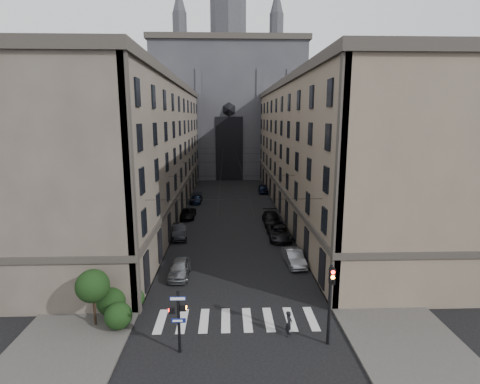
{
  "coord_description": "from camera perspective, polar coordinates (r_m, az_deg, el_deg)",
  "views": [
    {
      "loc": [
        -0.61,
        -18.76,
        13.85
      ],
      "look_at": [
        0.44,
        10.34,
        8.02
      ],
      "focal_mm": 28.0,
      "sensor_mm": 36.0,
      "label": 1
    }
  ],
  "objects": [
    {
      "name": "car_left_midnear",
      "position": [
        44.54,
        -9.23,
        -5.89
      ],
      "size": [
        2.25,
        4.96,
        1.58
      ],
      "primitive_type": "imported",
      "rotation": [
        0.0,
        0.0,
        0.12
      ],
      "color": "black",
      "rests_on": "ground"
    },
    {
      "name": "ground",
      "position": [
        23.33,
        -0.18,
        -25.11
      ],
      "size": [
        260.0,
        260.0,
        0.0
      ],
      "primitive_type": "plane",
      "color": "black",
      "rests_on": "ground"
    },
    {
      "name": "car_left_far",
      "position": [
        61.97,
        -6.69,
        -1.06
      ],
      "size": [
        2.03,
        4.55,
        1.3
      ],
      "primitive_type": "imported",
      "rotation": [
        0.0,
        0.0,
        -0.05
      ],
      "color": "black",
      "rests_on": "ground"
    },
    {
      "name": "gothic_tower",
      "position": [
        93.8,
        -1.74,
        13.72
      ],
      "size": [
        35.0,
        23.0,
        58.0
      ],
      "color": "#2D2D33",
      "rests_on": "ground"
    },
    {
      "name": "sidewalk_left",
      "position": [
        57.33,
        -11.95,
        -2.84
      ],
      "size": [
        7.0,
        80.0,
        0.15
      ],
      "primitive_type": "cube",
      "color": "#383533",
      "rests_on": "ground"
    },
    {
      "name": "zebra_crossing",
      "position": [
        27.51,
        -0.54,
        -18.91
      ],
      "size": [
        11.0,
        3.2,
        0.01
      ],
      "primitive_type": "cube",
      "color": "beige",
      "rests_on": "ground"
    },
    {
      "name": "pedestrian",
      "position": [
        25.66,
        7.47,
        -19.26
      ],
      "size": [
        0.61,
        0.72,
        1.69
      ],
      "primitive_type": "imported",
      "rotation": [
        0.0,
        0.0,
        1.18
      ],
      "color": "black",
      "rests_on": "ground"
    },
    {
      "name": "car_left_midfar",
      "position": [
        52.81,
        -8.04,
        -3.28
      ],
      "size": [
        2.21,
        4.65,
        1.28
      ],
      "primitive_type": "imported",
      "rotation": [
        0.0,
        0.0,
        -0.02
      ],
      "color": "black",
      "rests_on": "ground"
    },
    {
      "name": "building_right",
      "position": [
        56.71,
        12.37,
        6.5
      ],
      "size": [
        13.6,
        60.6,
        18.85
      ],
      "color": "brown",
      "rests_on": "ground"
    },
    {
      "name": "car_right_near",
      "position": [
        36.6,
        8.22,
        -9.83
      ],
      "size": [
        1.83,
        4.48,
        1.44
      ],
      "primitive_type": "imported",
      "rotation": [
        0.0,
        0.0,
        0.07
      ],
      "color": "gray",
      "rests_on": "ground"
    },
    {
      "name": "sidewalk_right",
      "position": [
        57.55,
        9.14,
        -2.68
      ],
      "size": [
        7.0,
        80.0,
        0.15
      ],
      "primitive_type": "cube",
      "color": "#383533",
      "rests_on": "ground"
    },
    {
      "name": "traffic_light_right",
      "position": [
        24.04,
        13.61,
        -15.09
      ],
      "size": [
        0.34,
        0.5,
        5.2
      ],
      "color": "black",
      "rests_on": "ground"
    },
    {
      "name": "tram_wires",
      "position": [
        54.79,
        -1.41,
        4.39
      ],
      "size": [
        14.0,
        60.0,
        0.43
      ],
      "color": "black",
      "rests_on": "ground"
    },
    {
      "name": "building_left",
      "position": [
        56.42,
        -15.3,
        6.34
      ],
      "size": [
        13.6,
        60.6,
        18.85
      ],
      "color": "#50463D",
      "rests_on": "ground"
    },
    {
      "name": "car_right_midnear",
      "position": [
        43.7,
        6.0,
        -6.18
      ],
      "size": [
        2.56,
        5.47,
        1.51
      ],
      "primitive_type": "imported",
      "rotation": [
        0.0,
        0.0,
        -0.01
      ],
      "color": "black",
      "rests_on": "ground"
    },
    {
      "name": "car_right_midfar",
      "position": [
        49.25,
        4.89,
        -4.08
      ],
      "size": [
        2.3,
        5.59,
        1.62
      ],
      "primitive_type": "imported",
      "rotation": [
        0.0,
        0.0,
        0.01
      ],
      "color": "black",
      "rests_on": "ground"
    },
    {
      "name": "shrub_cluster",
      "position": [
        27.85,
        -19.45,
        -15.01
      ],
      "size": [
        3.9,
        4.4,
        3.9
      ],
      "color": "black",
      "rests_on": "sidewalk_left"
    },
    {
      "name": "car_left_near",
      "position": [
        34.13,
        -9.19,
        -11.44
      ],
      "size": [
        1.78,
        4.32,
        1.46
      ],
      "primitive_type": "imported",
      "rotation": [
        0.0,
        0.0,
        -0.01
      ],
      "color": "slate",
      "rests_on": "ground"
    },
    {
      "name": "car_right_far",
      "position": [
        69.81,
        3.57,
        0.48
      ],
      "size": [
        1.97,
        4.5,
        1.51
      ],
      "primitive_type": "imported",
      "rotation": [
        0.0,
        0.0,
        -0.04
      ],
      "color": "black",
      "rests_on": "ground"
    },
    {
      "name": "pedestrian_signal_left",
      "position": [
        23.49,
        -9.37,
        -18.24
      ],
      "size": [
        1.02,
        0.38,
        4.0
      ],
      "color": "black",
      "rests_on": "ground"
    }
  ]
}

